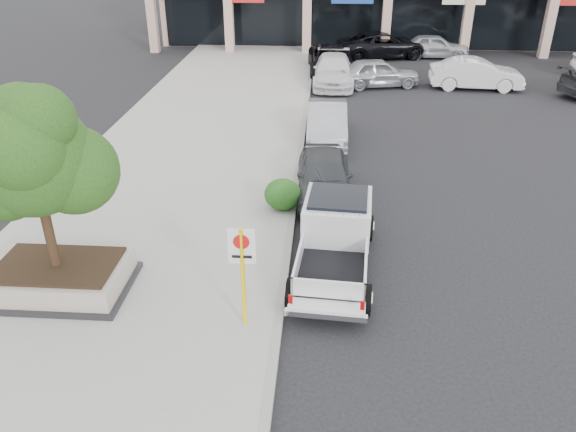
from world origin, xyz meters
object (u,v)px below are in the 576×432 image
(curb_car_a, at_px, (324,175))
(lot_car_a, at_px, (378,73))
(pickup_truck, at_px, (335,241))
(lot_car_e, at_px, (435,46))
(no_parking_sign, at_px, (242,264))
(lot_car_d, at_px, (383,45))
(planter_tree, at_px, (42,155))
(lot_car_b, at_px, (476,74))
(curb_car_c, at_px, (333,71))
(curb_car_d, at_px, (331,60))
(planter, at_px, (59,277))
(curb_car_b, at_px, (327,122))

(curb_car_a, relative_size, lot_car_a, 0.97)
(pickup_truck, bearing_deg, lot_car_e, 79.91)
(no_parking_sign, xyz_separation_m, pickup_truck, (1.89, 2.47, -0.84))
(lot_car_a, distance_m, lot_car_d, 7.09)
(planter_tree, distance_m, lot_car_b, 23.37)
(curb_car_c, relative_size, curb_car_d, 0.95)
(curb_car_a, height_order, lot_car_e, lot_car_e)
(planter, distance_m, curb_car_b, 12.43)
(lot_car_d, relative_size, lot_car_e, 1.33)
(curb_car_c, bearing_deg, curb_car_a, -91.32)
(lot_car_b, relative_size, lot_car_d, 0.82)
(planter_tree, distance_m, curb_car_c, 20.36)
(curb_car_a, bearing_deg, planter, -138.87)
(curb_car_b, bearing_deg, planter_tree, -119.75)
(planter, height_order, lot_car_d, lot_car_d)
(planter_tree, bearing_deg, curb_car_d, 74.23)
(no_parking_sign, xyz_separation_m, curb_car_a, (1.59, 6.67, -0.92))
(curb_car_c, bearing_deg, planter, -108.11)
(planter, relative_size, curb_car_c, 0.62)
(planter, distance_m, lot_car_e, 29.29)
(curb_car_c, distance_m, lot_car_d, 7.47)
(no_parking_sign, relative_size, lot_car_a, 0.53)
(curb_car_b, bearing_deg, curb_car_a, -91.25)
(no_parking_sign, distance_m, lot_car_b, 22.05)
(pickup_truck, distance_m, lot_car_a, 17.75)
(curb_car_a, xyz_separation_m, curb_car_d, (0.24, 16.15, 0.04))
(no_parking_sign, xyz_separation_m, curb_car_d, (1.83, 22.82, -0.88))
(curb_car_b, height_order, curb_car_d, curb_car_d)
(curb_car_a, relative_size, curb_car_d, 0.77)
(planter, xyz_separation_m, planter_tree, (0.13, 0.15, 2.94))
(curb_car_c, distance_m, lot_car_a, 2.32)
(lot_car_a, bearing_deg, curb_car_b, 149.85)
(no_parking_sign, height_order, curb_car_b, no_parking_sign)
(planter_tree, xyz_separation_m, curb_car_b, (5.94, 10.68, -2.69))
(curb_car_b, relative_size, lot_car_d, 0.77)
(curb_car_c, relative_size, lot_car_a, 1.19)
(planter, relative_size, no_parking_sign, 1.39)
(no_parking_sign, relative_size, curb_car_c, 0.45)
(curb_car_c, bearing_deg, lot_car_b, -2.44)
(planter, xyz_separation_m, no_parking_sign, (4.43, -0.97, 1.16))
(curb_car_d, relative_size, lot_car_b, 1.16)
(no_parking_sign, xyz_separation_m, lot_car_a, (4.24, 20.06, -0.90))
(lot_car_b, relative_size, lot_car_e, 1.09)
(no_parking_sign, relative_size, curb_car_b, 0.53)
(planter, height_order, planter_tree, planter_tree)
(curb_car_d, bearing_deg, no_parking_sign, -98.20)
(curb_car_c, xyz_separation_m, lot_car_e, (6.40, 7.01, -0.02))
(lot_car_d, bearing_deg, curb_car_d, 126.31)
(planter, distance_m, no_parking_sign, 4.68)
(pickup_truck, relative_size, lot_car_e, 1.19)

